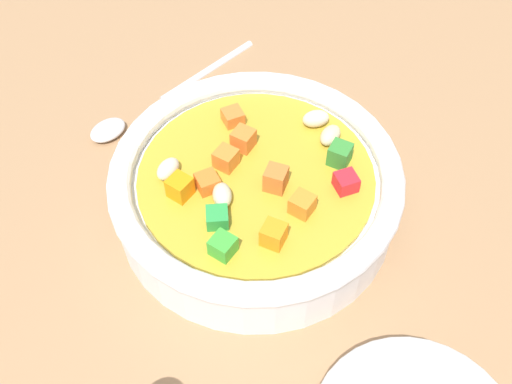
{
  "coord_description": "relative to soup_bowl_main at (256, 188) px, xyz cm",
  "views": [
    {
      "loc": [
        27.27,
        -8.91,
        38.72
      ],
      "look_at": [
        0.0,
        0.0,
        2.3
      ],
      "focal_mm": 43.52,
      "sensor_mm": 36.0,
      "label": 1
    }
  ],
  "objects": [
    {
      "name": "ground_plane",
      "position": [
        -0.01,
        -0.0,
        -3.82
      ],
      "size": [
        140.0,
        140.0,
        2.0
      ],
      "primitive_type": "cube",
      "color": "#9E754F"
    },
    {
      "name": "spoon",
      "position": [
        -13.81,
        -5.29,
        -2.36
      ],
      "size": [
        9.91,
        17.38,
        1.06
      ],
      "rotation": [
        0.0,
        0.0,
        5.19
      ],
      "color": "silver",
      "rests_on": "ground_plane"
    },
    {
      "name": "soup_bowl_main",
      "position": [
        0.0,
        0.0,
        0.0
      ],
      "size": [
        21.45,
        21.45,
        5.98
      ],
      "color": "white",
      "rests_on": "ground_plane"
    }
  ]
}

